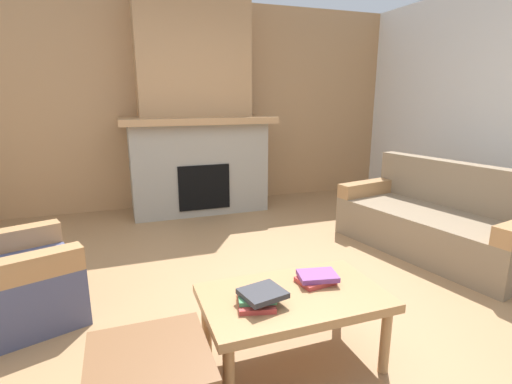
{
  "coord_description": "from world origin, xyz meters",
  "views": [
    {
      "loc": [
        -0.97,
        -2.37,
        1.48
      ],
      "look_at": [
        0.1,
        0.61,
        0.69
      ],
      "focal_mm": 27.06,
      "sensor_mm": 36.0,
      "label": 1
    }
  ],
  "objects": [
    {
      "name": "book_stack_center",
      "position": [
        0.05,
        -0.57,
        0.46
      ],
      "size": [
        0.24,
        0.2,
        0.06
      ],
      "color": "#B23833",
      "rests_on": "coffee_table"
    },
    {
      "name": "wall_back_wood_panel",
      "position": [
        0.0,
        3.0,
        1.35
      ],
      "size": [
        6.0,
        0.12,
        2.7
      ],
      "primitive_type": "cube",
      "color": "tan",
      "rests_on": "ground"
    },
    {
      "name": "fireplace",
      "position": [
        0.0,
        2.62,
        1.16
      ],
      "size": [
        1.9,
        0.82,
        2.7
      ],
      "color": "gray",
      "rests_on": "ground"
    },
    {
      "name": "armchair",
      "position": [
        -1.75,
        0.37,
        0.29
      ],
      "size": [
        0.96,
        0.96,
        0.85
      ],
      "color": "#474C6B",
      "rests_on": "ground"
    },
    {
      "name": "coffee_table",
      "position": [
        -0.13,
        -0.64,
        0.38
      ],
      "size": [
        1.0,
        0.6,
        0.43
      ],
      "color": "#A87A4C",
      "rests_on": "ground"
    },
    {
      "name": "ground",
      "position": [
        0.0,
        0.0,
        0.0
      ],
      "size": [
        9.0,
        9.0,
        0.0
      ],
      "primitive_type": "plane",
      "color": "#9E754C"
    },
    {
      "name": "couch",
      "position": [
        1.9,
        0.4,
        0.29
      ],
      "size": [
        1.18,
        1.93,
        0.85
      ],
      "color": "#847056",
      "rests_on": "ground"
    },
    {
      "name": "book_stack_near_edge",
      "position": [
        -0.35,
        -0.68,
        0.47
      ],
      "size": [
        0.27,
        0.26,
        0.08
      ],
      "color": "#B23833",
      "rests_on": "coffee_table"
    }
  ]
}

